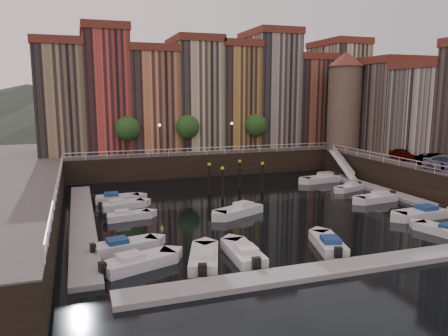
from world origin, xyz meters
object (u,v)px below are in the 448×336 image
object	(u,v)px
boat_left_0	(138,262)
mooring_pilings	(234,179)
gangway	(342,163)
car_b	(435,162)
boat_left_1	(124,246)
boat_left_2	(127,216)
corner_tower	(344,100)
car_a	(402,155)

from	to	relation	value
boat_left_0	mooring_pilings	bearing A→B (deg)	34.82
gangway	car_b	distance (m)	13.21
boat_left_1	boat_left_2	world-z (taller)	boat_left_1
boat_left_0	boat_left_2	bearing A→B (deg)	67.98
gangway	boat_left_1	distance (m)	36.06
boat_left_0	boat_left_1	distance (m)	3.51
corner_tower	boat_left_2	bearing A→B (deg)	-154.31
mooring_pilings	boat_left_0	xyz separation A→B (m)	(-13.05, -17.93, -1.26)
gangway	mooring_pilings	distance (m)	17.67
car_b	boat_left_0	bearing A→B (deg)	-157.56
corner_tower	car_a	size ratio (longest dim) A/B	3.56
corner_tower	car_a	world-z (taller)	corner_tower
car_b	mooring_pilings	bearing A→B (deg)	163.85
mooring_pilings	car_a	xyz separation A→B (m)	(21.22, -1.75, 2.01)
boat_left_1	boat_left_2	size ratio (longest dim) A/B	1.14
gangway	car_a	bearing A→B (deg)	-56.72
boat_left_1	gangway	bearing A→B (deg)	20.14
boat_left_0	car_a	world-z (taller)	car_a
corner_tower	car_b	world-z (taller)	corner_tower
corner_tower	mooring_pilings	xyz separation A→B (m)	(-19.96, -9.08, -8.54)
corner_tower	gangway	bearing A→B (deg)	-122.80
boat_left_2	gangway	bearing A→B (deg)	13.00
boat_left_2	car_b	bearing A→B (deg)	-10.48
mooring_pilings	boat_left_1	world-z (taller)	mooring_pilings
mooring_pilings	car_a	world-z (taller)	car_a
mooring_pilings	boat_left_1	distance (m)	19.84
mooring_pilings	car_a	size ratio (longest dim) A/B	1.60
gangway	mooring_pilings	size ratio (longest dim) A/B	1.34
boat_left_1	car_b	xyz separation A→B (m)	(33.57, 6.30, 3.40)
boat_left_2	car_b	size ratio (longest dim) A/B	0.91
mooring_pilings	boat_left_0	distance (m)	22.21
mooring_pilings	corner_tower	bearing A→B (deg)	24.47
boat_left_1	boat_left_2	distance (m)	8.01
boat_left_1	car_a	world-z (taller)	car_a
corner_tower	gangway	xyz separation A→B (m)	(-2.90, -4.50, -8.28)
boat_left_1	boat_left_2	bearing A→B (deg)	70.64
boat_left_0	car_b	world-z (taller)	car_b
mooring_pilings	car_b	distance (m)	21.74
boat_left_2	car_a	distance (m)	34.19
mooring_pilings	boat_left_0	bearing A→B (deg)	-126.04
gangway	boat_left_1	bearing A→B (deg)	-148.11
boat_left_0	boat_left_2	distance (m)	11.42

